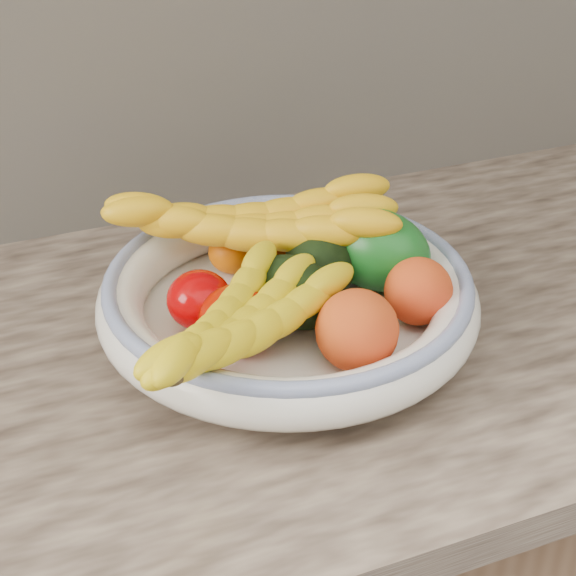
% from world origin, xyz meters
% --- Properties ---
extents(fruit_bowl, '(0.39, 0.39, 0.08)m').
position_xyz_m(fruit_bowl, '(0.00, 1.66, 0.95)').
color(fruit_bowl, white).
rests_on(fruit_bowl, kitchen_counter).
extents(clementine_back_left, '(0.06, 0.06, 0.05)m').
position_xyz_m(clementine_back_left, '(-0.03, 1.76, 0.95)').
color(clementine_back_left, orange).
rests_on(clementine_back_left, fruit_bowl).
extents(clementine_back_right, '(0.05, 0.05, 0.04)m').
position_xyz_m(clementine_back_right, '(0.02, 1.75, 0.95)').
color(clementine_back_right, '#DF4704').
rests_on(clementine_back_right, fruit_bowl).
extents(tomato_left, '(0.07, 0.07, 0.06)m').
position_xyz_m(tomato_left, '(-0.09, 1.67, 0.96)').
color(tomato_left, '#B20002').
rests_on(tomato_left, fruit_bowl).
extents(tomato_near_left, '(0.08, 0.08, 0.07)m').
position_xyz_m(tomato_near_left, '(-0.07, 1.62, 0.96)').
color(tomato_near_left, '#AF1100').
rests_on(tomato_near_left, fruit_bowl).
extents(avocado_center, '(0.11, 0.13, 0.07)m').
position_xyz_m(avocado_center, '(-0.00, 1.64, 0.96)').
color(avocado_center, black).
rests_on(avocado_center, fruit_bowl).
extents(avocado_right, '(0.13, 0.14, 0.08)m').
position_xyz_m(avocado_right, '(0.05, 1.69, 0.96)').
color(avocado_right, black).
rests_on(avocado_right, fruit_bowl).
extents(green_mango, '(0.15, 0.16, 0.11)m').
position_xyz_m(green_mango, '(0.11, 1.67, 0.98)').
color(green_mango, '#105817').
rests_on(green_mango, fruit_bowl).
extents(peach_front, '(0.08, 0.08, 0.08)m').
position_xyz_m(peach_front, '(0.03, 1.56, 0.97)').
color(peach_front, orange).
rests_on(peach_front, fruit_bowl).
extents(peach_right, '(0.08, 0.08, 0.07)m').
position_xyz_m(peach_right, '(0.11, 1.59, 0.97)').
color(peach_right, orange).
rests_on(peach_right, fruit_bowl).
extents(banana_bunch_back, '(0.35, 0.22, 0.09)m').
position_xyz_m(banana_bunch_back, '(-0.01, 1.74, 0.99)').
color(banana_bunch_back, yellow).
rests_on(banana_bunch_back, fruit_bowl).
extents(banana_bunch_front, '(0.29, 0.26, 0.08)m').
position_xyz_m(banana_bunch_front, '(-0.08, 1.58, 0.98)').
color(banana_bunch_front, yellow).
rests_on(banana_bunch_front, fruit_bowl).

